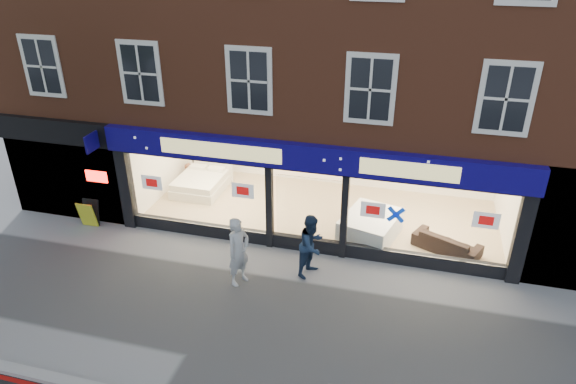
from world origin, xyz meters
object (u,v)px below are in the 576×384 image
at_px(sofa, 447,242).
at_px(display_bed, 202,181).
at_px(pedestrian_grey, 239,251).
at_px(a_board, 89,214).
at_px(mattress_stack, 370,226).
at_px(pedestrian_blue, 312,245).

bearing_deg(sofa, display_bed, 12.42).
bearing_deg(display_bed, sofa, -11.99).
height_order(sofa, pedestrian_grey, pedestrian_grey).
bearing_deg(display_bed, pedestrian_grey, -56.05).
distance_m(display_bed, a_board, 3.86).
relative_size(mattress_stack, pedestrian_blue, 1.22).
relative_size(mattress_stack, sofa, 1.14).
bearing_deg(display_bed, a_board, -128.30).
xyz_separation_m(display_bed, pedestrian_grey, (2.99, -4.52, 0.52)).
bearing_deg(mattress_stack, pedestrian_blue, -122.35).
bearing_deg(pedestrian_grey, display_bed, 59.57).
distance_m(display_bed, sofa, 8.35).
bearing_deg(display_bed, pedestrian_blue, -37.55).
relative_size(display_bed, pedestrian_blue, 1.12).
xyz_separation_m(mattress_stack, pedestrian_blue, (-1.30, -2.05, 0.41)).
height_order(display_bed, pedestrian_blue, pedestrian_blue).
bearing_deg(pedestrian_blue, pedestrian_grey, 139.41).
xyz_separation_m(display_bed, mattress_stack, (5.99, -1.62, 0.05)).
xyz_separation_m(sofa, pedestrian_blue, (-3.46, -1.86, 0.50)).
xyz_separation_m(sofa, pedestrian_grey, (-5.16, -2.71, 0.56)).
xyz_separation_m(a_board, pedestrian_blue, (7.11, -0.66, 0.44)).
distance_m(sofa, a_board, 10.64).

